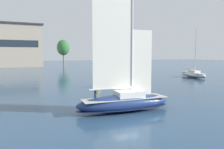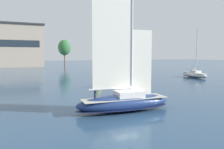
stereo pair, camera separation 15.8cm
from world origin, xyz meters
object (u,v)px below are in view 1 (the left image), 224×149
sailboat_moored_mid_channel (193,74)px  channel_buoy (97,82)px  tree_shore_center (63,48)px  sailboat_main (125,100)px

sailboat_moored_mid_channel → channel_buoy: size_ratio=5.79×
channel_buoy → tree_shore_center: bearing=81.7°
tree_shore_center → sailboat_moored_mid_channel: (16.42, -73.25, -8.64)m
channel_buoy → sailboat_main: bearing=-101.8°
sailboat_main → sailboat_moored_mid_channel: (31.35, 21.75, -0.27)m
sailboat_moored_mid_channel → channel_buoy: bearing=-169.5°
tree_shore_center → sailboat_main: 96.53m
sailboat_moored_mid_channel → channel_buoy: (-27.89, -5.17, 0.01)m
tree_shore_center → channel_buoy: bearing=-98.3°
sailboat_main → sailboat_moored_mid_channel: sailboat_main is taller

